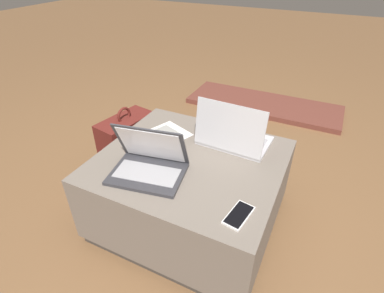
% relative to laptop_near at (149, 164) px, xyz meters
% --- Properties ---
extents(ground_plane, '(14.00, 14.00, 0.00)m').
position_rel_laptop_near_xyz_m(ground_plane, '(0.12, 0.17, -0.46)').
color(ground_plane, brown).
extents(ottoman, '(0.87, 0.79, 0.41)m').
position_rel_laptop_near_xyz_m(ottoman, '(0.12, 0.17, -0.25)').
color(ottoman, '#3D3832').
rests_on(ottoman, ground_plane).
extents(laptop_near, '(0.36, 0.29, 0.23)m').
position_rel_laptop_near_xyz_m(laptop_near, '(0.00, 0.00, 0.00)').
color(laptop_near, '#333338').
rests_on(laptop_near, ottoman).
extents(laptop_far, '(0.36, 0.26, 0.25)m').
position_rel_laptop_near_xyz_m(laptop_far, '(0.26, 0.38, 0.00)').
color(laptop_far, silver).
rests_on(laptop_far, ottoman).
extents(cell_phone, '(0.09, 0.15, 0.01)m').
position_rel_laptop_near_xyz_m(cell_phone, '(0.45, -0.08, -0.04)').
color(cell_phone, white).
rests_on(cell_phone, ottoman).
extents(backpack, '(0.28, 0.38, 0.47)m').
position_rel_laptop_near_xyz_m(backpack, '(-0.45, 0.39, -0.27)').
color(backpack, '#5B1E19').
rests_on(backpack, ground_plane).
extents(paper_sheet, '(0.31, 0.35, 0.00)m').
position_rel_laptop_near_xyz_m(paper_sheet, '(-0.11, 0.28, -0.05)').
color(paper_sheet, white).
rests_on(paper_sheet, ottoman).
extents(fireplace_hearth, '(1.40, 0.50, 0.04)m').
position_rel_laptop_near_xyz_m(fireplace_hearth, '(0.12, 1.75, -0.44)').
color(fireplace_hearth, brown).
rests_on(fireplace_hearth, ground_plane).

